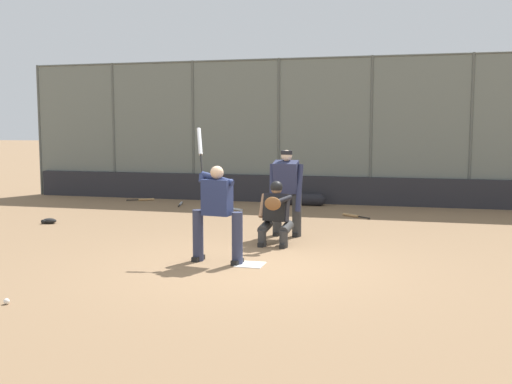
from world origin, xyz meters
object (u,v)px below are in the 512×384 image
object	(u,v)px
batter_at_plate	(217,210)
spare_bat_near_backstop	(181,204)
fielding_glove_on_dirt	(49,221)
baseball_loose	(7,301)
spare_bat_by_padding	(144,200)
equipment_bag_dugout_side	(305,199)
umpire_home	(287,190)
spare_bat_third_base_side	(353,216)
spare_bat_first_base_side	(234,209)
catcher_behind_plate	(275,212)

from	to	relation	value
batter_at_plate	spare_bat_near_backstop	distance (m)	7.35
fielding_glove_on_dirt	baseball_loose	size ratio (longest dim) A/B	4.47
batter_at_plate	baseball_loose	size ratio (longest dim) A/B	29.18
batter_at_plate	fielding_glove_on_dirt	size ratio (longest dim) A/B	6.52
spare_bat_by_padding	equipment_bag_dugout_side	size ratio (longest dim) A/B	0.62
batter_at_plate	umpire_home	world-z (taller)	batter_at_plate
spare_bat_near_backstop	baseball_loose	bearing A→B (deg)	173.33
spare_bat_third_base_side	baseball_loose	distance (m)	9.02
spare_bat_third_base_side	equipment_bag_dugout_side	size ratio (longest dim) A/B	0.63
spare_bat_third_base_side	fielding_glove_on_dirt	world-z (taller)	fielding_glove_on_dirt
spare_bat_near_backstop	spare_bat_first_base_side	xyz separation A→B (m)	(-1.76, 0.64, -0.00)
umpire_home	batter_at_plate	bearing A→B (deg)	78.58
batter_at_plate	spare_bat_third_base_side	distance (m)	5.81
umpire_home	spare_bat_near_backstop	xyz separation A→B (m)	(3.85, -3.98, -0.89)
umpire_home	spare_bat_third_base_side	distance (m)	3.24
equipment_bag_dugout_side	baseball_loose	bearing A→B (deg)	79.30
batter_at_plate	spare_bat_third_base_side	world-z (taller)	batter_at_plate
batter_at_plate	catcher_behind_plate	bearing A→B (deg)	-102.82
catcher_behind_plate	baseball_loose	world-z (taller)	catcher_behind_plate
spare_bat_third_base_side	spare_bat_first_base_side	xyz separation A→B (m)	(3.12, -0.39, -0.00)
spare_bat_by_padding	baseball_loose	bearing A→B (deg)	-107.17
batter_at_plate	baseball_loose	xyz separation A→B (m)	(1.78, 2.84, -0.81)
spare_bat_by_padding	fielding_glove_on_dirt	size ratio (longest dim) A/B	2.13
umpire_home	baseball_loose	distance (m)	5.98
spare_bat_third_base_side	umpire_home	bearing A→B (deg)	109.24
spare_bat_first_base_side	umpire_home	bearing A→B (deg)	-21.79
catcher_behind_plate	spare_bat_by_padding	size ratio (longest dim) A/B	1.68
batter_at_plate	fielding_glove_on_dirt	world-z (taller)	batter_at_plate
spare_bat_third_base_side	spare_bat_by_padding	bearing A→B (deg)	23.44
batter_at_plate	catcher_behind_plate	xyz separation A→B (m)	(-0.59, -1.61, -0.24)
batter_at_plate	baseball_loose	world-z (taller)	batter_at_plate
umpire_home	spare_bat_first_base_side	xyz separation A→B (m)	(2.09, -3.34, -0.89)
fielding_glove_on_dirt	equipment_bag_dugout_side	distance (m)	6.84
spare_bat_near_backstop	spare_bat_by_padding	xyz separation A→B (m)	(1.43, -0.67, 0.00)
umpire_home	spare_bat_near_backstop	bearing A→B (deg)	-44.17
spare_bat_third_base_side	baseball_loose	bearing A→B (deg)	106.35
spare_bat_first_base_side	equipment_bag_dugout_side	distance (m)	2.19
catcher_behind_plate	equipment_bag_dugout_side	bearing A→B (deg)	-82.85
spare_bat_third_base_side	spare_bat_near_backstop	bearing A→B (deg)	26.64
baseball_loose	equipment_bag_dugout_side	world-z (taller)	equipment_bag_dugout_side
catcher_behind_plate	spare_bat_third_base_side	xyz separation A→B (m)	(-1.04, -3.90, -0.58)
batter_at_plate	spare_bat_by_padding	xyz separation A→B (m)	(4.67, -7.22, -0.82)
spare_bat_first_base_side	fielding_glove_on_dirt	distance (m)	4.65
spare_bat_by_padding	fielding_glove_on_dirt	distance (m)	4.46
spare_bat_first_base_side	baseball_loose	bearing A→B (deg)	-55.78
batter_at_plate	catcher_behind_plate	world-z (taller)	batter_at_plate
catcher_behind_plate	fielding_glove_on_dirt	world-z (taller)	catcher_behind_plate
umpire_home	baseball_loose	xyz separation A→B (m)	(2.38, 5.41, -0.89)
spare_bat_by_padding	spare_bat_third_base_side	distance (m)	6.53
batter_at_plate	spare_bat_first_base_side	world-z (taller)	batter_at_plate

